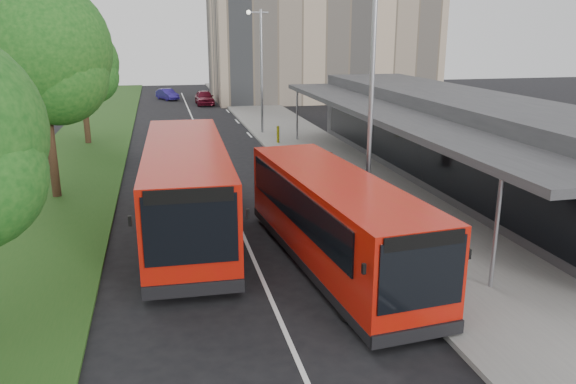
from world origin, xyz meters
name	(u,v)px	position (x,y,z in m)	size (l,w,h in m)	color
ground	(257,267)	(0.00, 0.00, 0.00)	(120.00, 120.00, 0.00)	black
pavement	(295,137)	(6.00, 20.00, 0.07)	(5.00, 80.00, 0.15)	slate
grass_verge	(87,147)	(-7.00, 20.00, 0.05)	(5.00, 80.00, 0.10)	#1F4817
lane_centre_line	(210,159)	(0.00, 15.00, 0.01)	(0.12, 70.00, 0.01)	silver
kerb_dashes	(257,143)	(3.30, 19.00, 0.01)	(0.12, 56.00, 0.01)	silver
office_block	(321,8)	(14.00, 42.00, 9.00)	(22.00, 12.00, 18.00)	tan
station_building	(457,137)	(10.86, 8.00, 2.04)	(7.70, 26.00, 4.00)	#303032
tree_mid	(41,59)	(-7.01, 9.05, 5.75)	(5.54, 5.54, 8.90)	black
tree_far	(81,68)	(-7.01, 21.05, 4.66)	(4.51, 4.51, 7.22)	black
lamp_post_near	(369,98)	(4.12, 2.00, 4.72)	(1.44, 0.28, 8.00)	gray
lamp_post_far	(260,64)	(4.12, 22.00, 4.72)	(1.44, 0.28, 8.00)	gray
bus_main	(334,221)	(2.27, -0.39, 1.42)	(3.36, 9.95, 2.76)	#A81008
bus_second	(187,188)	(-1.82, 3.54, 1.61)	(3.18, 11.18, 3.14)	#A81008
litter_bin	(327,162)	(5.25, 10.23, 0.64)	(0.54, 0.54, 0.97)	#331C14
bollard	(278,134)	(4.49, 18.18, 0.66)	(0.16, 0.16, 1.03)	#F1EB0C
car_near	(204,97)	(1.71, 38.97, 0.69)	(1.62, 4.04, 1.37)	maroon
car_far	(167,94)	(-1.67, 43.81, 0.55)	(1.16, 3.33, 1.10)	navy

